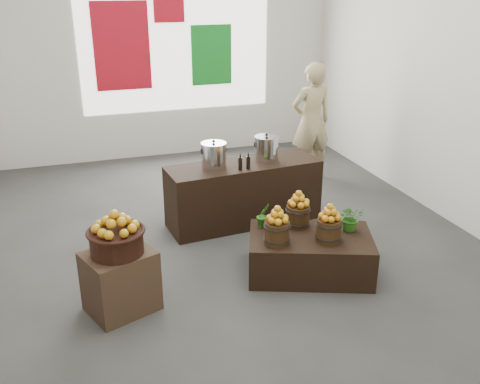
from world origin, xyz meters
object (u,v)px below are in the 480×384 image
object	(u,v)px
wicker_basket	(117,242)
shopper	(311,122)
stock_pot_center	(266,149)
counter	(244,193)
stock_pot_left	(214,156)
display_table	(310,254)
crate	(121,281)

from	to	relation	value
wicker_basket	shopper	distance (m)	4.22
stock_pot_center	counter	bearing A→B (deg)	-174.89
stock_pot_left	shopper	xyz separation A→B (m)	(1.89, 1.27, -0.04)
wicker_basket	stock_pot_left	world-z (taller)	stock_pot_left
wicker_basket	stock_pot_left	bearing A→B (deg)	47.73
display_table	shopper	bearing A→B (deg)	85.79
wicker_basket	shopper	world-z (taller)	shopper
shopper	stock_pot_left	bearing A→B (deg)	30.35
shopper	wicker_basket	bearing A→B (deg)	36.74
stock_pot_left	shopper	size ratio (longest dim) A/B	0.17
display_table	stock_pot_left	distance (m)	1.71
display_table	counter	xyz separation A→B (m)	(-0.26, 1.44, 0.17)
crate	stock_pot_center	bearing A→B (deg)	36.92
wicker_basket	display_table	size ratio (longest dim) A/B	0.38
counter	stock_pot_center	xyz separation A→B (m)	(0.31, 0.03, 0.54)
counter	crate	bearing A→B (deg)	-144.12
display_table	stock_pot_center	world-z (taller)	stock_pot_center
counter	stock_pot_center	bearing A→B (deg)	-0.00
crate	counter	world-z (taller)	counter
shopper	display_table	bearing A→B (deg)	61.56
wicker_basket	counter	world-z (taller)	wicker_basket
stock_pot_center	shopper	world-z (taller)	shopper
crate	shopper	world-z (taller)	shopper
display_table	shopper	size ratio (longest dim) A/B	0.71
wicker_basket	display_table	xyz separation A→B (m)	(1.98, 0.05, -0.49)
crate	shopper	distance (m)	4.26
counter	shopper	size ratio (longest dim) A/B	1.08
crate	display_table	distance (m)	1.98
counter	stock_pot_center	distance (m)	0.63
counter	shopper	world-z (taller)	shopper
wicker_basket	display_table	world-z (taller)	wicker_basket
stock_pot_left	wicker_basket	bearing A→B (deg)	-132.27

